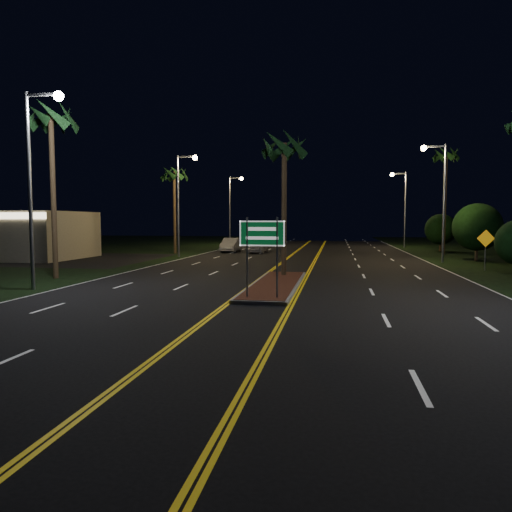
% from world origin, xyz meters
% --- Properties ---
extents(ground, '(120.00, 120.00, 0.00)m').
position_xyz_m(ground, '(0.00, 0.00, 0.00)').
color(ground, black).
rests_on(ground, ground).
extents(median_island, '(2.25, 10.25, 0.17)m').
position_xyz_m(median_island, '(0.00, 7.00, 0.08)').
color(median_island, gray).
rests_on(median_island, ground).
extents(highway_sign, '(1.80, 0.08, 3.20)m').
position_xyz_m(highway_sign, '(0.00, 2.80, 2.40)').
color(highway_sign, gray).
rests_on(highway_sign, ground).
extents(streetlight_left_near, '(1.91, 0.44, 9.00)m').
position_xyz_m(streetlight_left_near, '(-10.61, 4.00, 5.66)').
color(streetlight_left_near, gray).
rests_on(streetlight_left_near, ground).
extents(streetlight_left_mid, '(1.91, 0.44, 9.00)m').
position_xyz_m(streetlight_left_mid, '(-10.61, 24.00, 5.66)').
color(streetlight_left_mid, gray).
rests_on(streetlight_left_mid, ground).
extents(streetlight_left_far, '(1.91, 0.44, 9.00)m').
position_xyz_m(streetlight_left_far, '(-10.61, 44.00, 5.66)').
color(streetlight_left_far, gray).
rests_on(streetlight_left_far, ground).
extents(streetlight_right_mid, '(1.91, 0.44, 9.00)m').
position_xyz_m(streetlight_right_mid, '(10.61, 22.00, 5.66)').
color(streetlight_right_mid, gray).
rests_on(streetlight_right_mid, ground).
extents(streetlight_right_far, '(1.91, 0.44, 9.00)m').
position_xyz_m(streetlight_right_far, '(10.61, 42.00, 5.66)').
color(streetlight_right_far, gray).
rests_on(streetlight_right_far, ground).
extents(palm_median, '(2.40, 2.40, 8.30)m').
position_xyz_m(palm_median, '(0.00, 10.50, 7.28)').
color(palm_median, '#382819').
rests_on(palm_median, ground).
extents(palm_left_near, '(2.40, 2.40, 9.80)m').
position_xyz_m(palm_left_near, '(-12.50, 8.00, 8.68)').
color(palm_left_near, '#382819').
rests_on(palm_left_near, ground).
extents(palm_left_far, '(2.40, 2.40, 8.80)m').
position_xyz_m(palm_left_far, '(-12.80, 28.00, 7.75)').
color(palm_left_far, '#382819').
rests_on(palm_left_far, ground).
extents(palm_right_far, '(2.40, 2.40, 10.30)m').
position_xyz_m(palm_right_far, '(12.80, 30.00, 9.14)').
color(palm_right_far, '#382819').
rests_on(palm_right_far, ground).
extents(shrub_mid, '(3.78, 3.78, 4.62)m').
position_xyz_m(shrub_mid, '(14.00, 24.00, 2.73)').
color(shrub_mid, '#382819').
rests_on(shrub_mid, ground).
extents(shrub_far, '(3.24, 3.24, 3.96)m').
position_xyz_m(shrub_far, '(13.80, 36.00, 2.34)').
color(shrub_far, '#382819').
rests_on(shrub_far, ground).
extents(car_near, '(2.27, 5.22, 1.73)m').
position_xyz_m(car_near, '(-5.00, 30.67, 0.87)').
color(car_near, silver).
rests_on(car_near, ground).
extents(car_far, '(2.29, 5.13, 1.69)m').
position_xyz_m(car_far, '(-7.89, 31.30, 0.85)').
color(car_far, '#9899A0').
rests_on(car_far, ground).
extents(warning_sign, '(1.10, 0.13, 2.64)m').
position_xyz_m(warning_sign, '(12.37, 16.40, 1.73)').
color(warning_sign, gray).
rests_on(warning_sign, ground).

